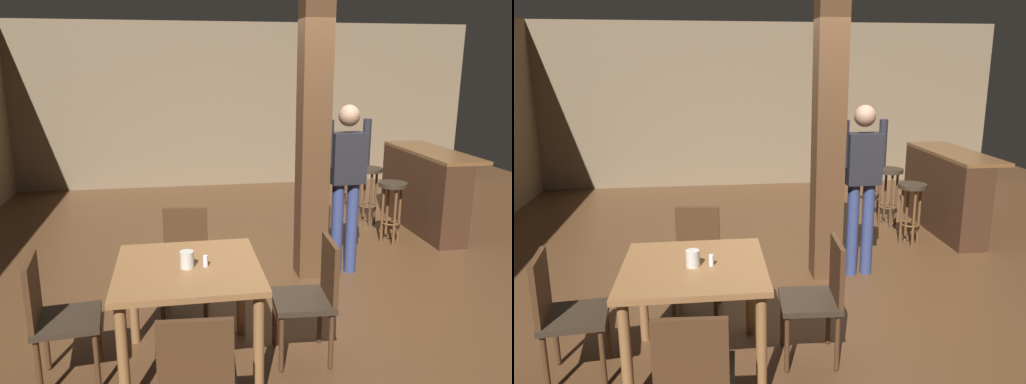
% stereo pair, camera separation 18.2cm
% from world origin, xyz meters
% --- Properties ---
extents(ground_plane, '(10.80, 10.80, 0.00)m').
position_xyz_m(ground_plane, '(0.00, 0.00, 0.00)').
color(ground_plane, '#4C301C').
extents(wall_back, '(8.00, 0.10, 2.80)m').
position_xyz_m(wall_back, '(0.00, 4.50, 1.40)').
color(wall_back, '#756047').
rests_on(wall_back, ground_plane).
extents(pillar, '(0.28, 0.28, 2.80)m').
position_xyz_m(pillar, '(0.03, 0.37, 1.40)').
color(pillar, '#4C301C').
rests_on(pillar, ground_plane).
extents(dining_table, '(0.97, 0.97, 0.77)m').
position_xyz_m(dining_table, '(-1.24, -1.11, 0.65)').
color(dining_table, brown).
rests_on(dining_table, ground_plane).
extents(chair_north, '(0.46, 0.46, 0.89)m').
position_xyz_m(chair_north, '(-1.24, -0.24, 0.51)').
color(chair_north, '#2D2319').
rests_on(chair_north, ground_plane).
extents(chair_west, '(0.46, 0.46, 0.89)m').
position_xyz_m(chair_west, '(-2.11, -1.13, 0.51)').
color(chair_west, '#2D2319').
rests_on(chair_west, ground_plane).
extents(chair_south, '(0.45, 0.45, 0.89)m').
position_xyz_m(chair_south, '(-1.23, -1.98, 0.51)').
color(chair_south, '#2D2319').
rests_on(chair_south, ground_plane).
extents(chair_east, '(0.45, 0.45, 0.89)m').
position_xyz_m(chair_east, '(-0.36, -1.10, 0.51)').
color(chair_east, '#2D2319').
rests_on(chair_east, ground_plane).
extents(napkin_cup, '(0.09, 0.09, 0.11)m').
position_xyz_m(napkin_cup, '(-1.24, -1.14, 0.83)').
color(napkin_cup, beige).
rests_on(napkin_cup, dining_table).
extents(salt_shaker, '(0.03, 0.03, 0.08)m').
position_xyz_m(salt_shaker, '(-1.12, -1.14, 0.81)').
color(salt_shaker, silver).
rests_on(salt_shaker, dining_table).
extents(standing_person, '(0.47, 0.22, 1.72)m').
position_xyz_m(standing_person, '(0.38, 0.34, 1.00)').
color(standing_person, black).
rests_on(standing_person, ground_plane).
extents(bar_counter, '(0.56, 1.70, 1.03)m').
position_xyz_m(bar_counter, '(1.87, 1.58, 0.53)').
color(bar_counter, brown).
rests_on(bar_counter, ground_plane).
extents(bar_stool_near, '(0.33, 0.33, 0.74)m').
position_xyz_m(bar_stool_near, '(1.24, 1.11, 0.55)').
color(bar_stool_near, '#2D2319').
rests_on(bar_stool_near, ground_plane).
extents(bar_stool_mid, '(0.35, 0.35, 0.77)m').
position_xyz_m(bar_stool_mid, '(1.23, 1.85, 0.58)').
color(bar_stool_mid, '#2D2319').
rests_on(bar_stool_mid, ground_plane).
extents(bar_stool_far, '(0.34, 0.34, 0.80)m').
position_xyz_m(bar_stool_far, '(1.25, 2.58, 0.60)').
color(bar_stool_far, '#2D2319').
rests_on(bar_stool_far, ground_plane).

